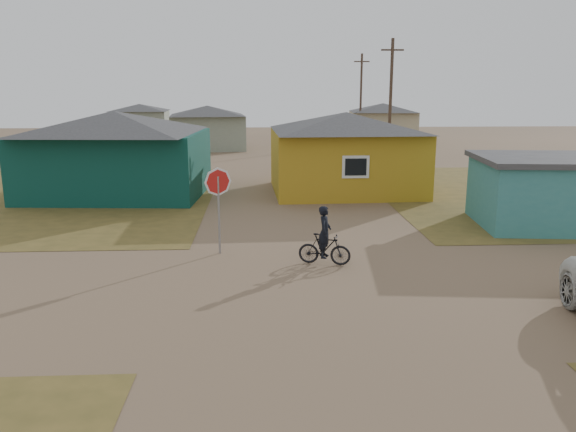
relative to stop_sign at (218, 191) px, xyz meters
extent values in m
plane|color=#7C6147|center=(3.00, -3.55, -1.97)|extent=(120.00, 120.00, 0.00)
cube|color=#09362E|center=(-5.50, 9.95, -0.47)|extent=(8.40, 6.54, 3.00)
pyramid|color=#343437|center=(-5.50, 9.95, 1.53)|extent=(8.93, 7.08, 1.00)
cube|color=#B38A1B|center=(5.50, 10.45, -0.47)|extent=(7.21, 6.24, 3.00)
pyramid|color=#343437|center=(5.50, 10.45, 1.48)|extent=(7.72, 6.76, 0.90)
cube|color=silver|center=(5.50, 7.42, -0.32)|extent=(1.20, 0.06, 1.00)
cube|color=black|center=(5.50, 7.39, -0.32)|extent=(0.95, 0.04, 0.75)
cube|color=teal|center=(12.50, 2.95, -0.77)|extent=(6.39, 4.61, 2.40)
cube|color=#343437|center=(12.50, 2.95, 0.53)|extent=(6.71, 4.93, 0.20)
cube|color=gray|center=(-3.00, 30.45, -0.57)|extent=(6.49, 5.60, 2.80)
pyramid|color=#343437|center=(-3.00, 30.45, 1.23)|extent=(7.04, 6.15, 0.80)
cube|color=tan|center=(13.00, 36.45, -0.57)|extent=(6.41, 5.50, 2.80)
pyramid|color=#343437|center=(13.00, 36.45, 1.23)|extent=(6.95, 6.05, 0.80)
cube|color=gray|center=(-11.00, 42.45, -0.62)|extent=(5.75, 5.28, 2.70)
pyramid|color=#343437|center=(-11.00, 42.45, 1.08)|extent=(6.28, 5.81, 0.70)
cylinder|color=#46342A|center=(9.50, 18.45, 2.03)|extent=(0.20, 0.20, 8.00)
cube|color=#46342A|center=(9.50, 18.45, 5.33)|extent=(1.40, 0.10, 0.10)
cylinder|color=#46342A|center=(10.50, 34.45, 2.03)|extent=(0.20, 0.20, 8.00)
cube|color=#46342A|center=(10.50, 34.45, 5.33)|extent=(1.40, 0.10, 0.10)
cylinder|color=gray|center=(0.00, 0.00, -0.76)|extent=(0.07, 0.07, 2.43)
imported|color=black|center=(3.14, -1.27, -1.51)|extent=(1.60, 0.84, 0.93)
imported|color=black|center=(3.14, -1.27, -0.99)|extent=(0.50, 0.63, 1.52)
camera|label=1|loc=(1.27, -16.94, 3.10)|focal=35.00mm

